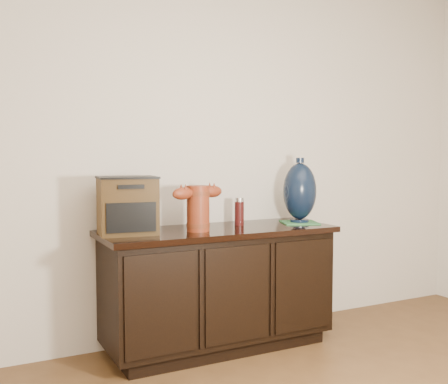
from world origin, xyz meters
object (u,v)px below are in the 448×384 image
terracotta_vessel (198,206)px  sideboard (218,287)px  tv_radio (127,205)px  lamp_base (300,191)px  spray_can (239,212)px

terracotta_vessel → sideboard: bearing=0.7°
tv_radio → sideboard: bearing=4.1°
sideboard → lamp_base: bearing=-0.9°
lamp_base → spray_can: bearing=168.2°
lamp_base → spray_can: (-0.41, 0.09, -0.12)m
sideboard → spray_can: (0.19, 0.08, 0.46)m
tv_radio → spray_can: 0.76m
terracotta_vessel → tv_radio: size_ratio=1.06×
sideboard → terracotta_vessel: size_ratio=3.81×
sideboard → lamp_base: size_ratio=3.41×
spray_can → lamp_base: bearing=-11.8°
tv_radio → lamp_base: size_ratio=0.84×
tv_radio → lamp_base: (1.17, -0.04, 0.05)m
sideboard → tv_radio: tv_radio is taller
tv_radio → terracotta_vessel: bearing=-4.5°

